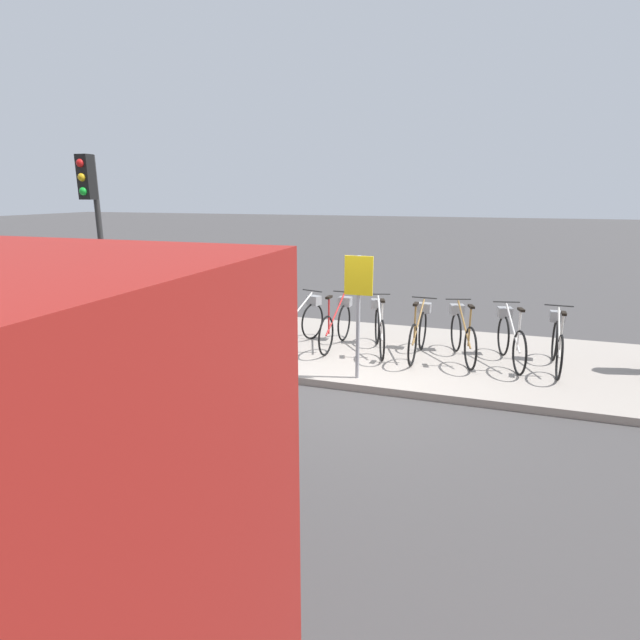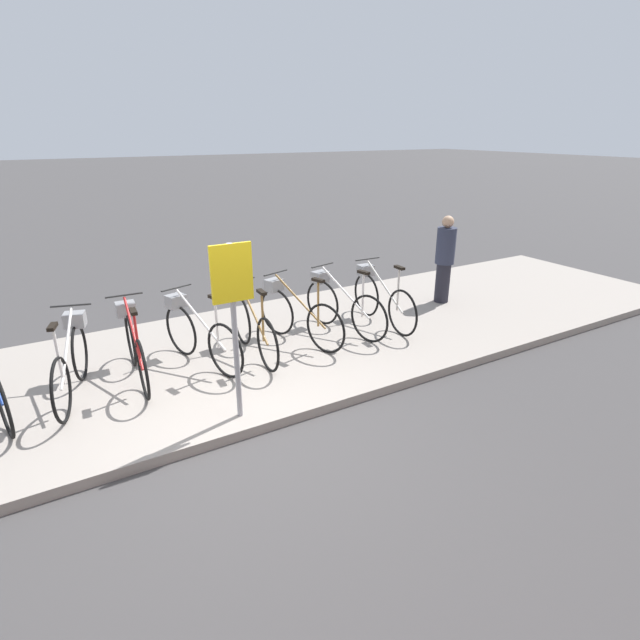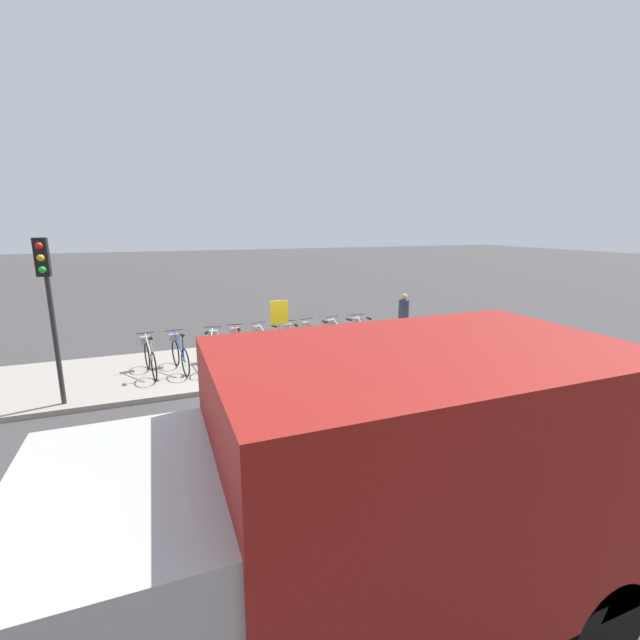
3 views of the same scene
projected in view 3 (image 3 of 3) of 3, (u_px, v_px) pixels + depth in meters
name	position (u px, v px, depth m)	size (l,w,h in m)	color
ground_plane	(285.00, 384.00, 10.60)	(120.00, 120.00, 0.00)	#423F3F
sidewalk	(266.00, 360.00, 12.30)	(17.96, 3.76, 0.12)	#9E9389
parked_bicycle_0	(149.00, 356.00, 10.92)	(0.46, 1.73, 1.07)	black
parked_bicycle_1	(179.00, 353.00, 11.21)	(0.50, 1.72, 1.07)	black
parked_bicycle_2	(211.00, 350.00, 11.52)	(0.63, 1.68, 1.07)	black
parked_bicycle_3	(238.00, 346.00, 11.85)	(0.46, 1.74, 1.07)	black
parked_bicycle_4	(266.00, 343.00, 12.14)	(0.64, 1.68, 1.07)	black
parked_bicycle_5	(292.00, 341.00, 12.32)	(0.46, 1.74, 1.07)	black
parked_bicycle_6	(315.00, 338.00, 12.66)	(0.63, 1.68, 1.07)	black
parked_bicycle_7	(340.00, 336.00, 12.95)	(0.55, 1.71, 1.07)	black
parked_bicycle_8	(362.00, 334.00, 13.17)	(0.46, 1.74, 1.07)	black
truck	(370.00, 486.00, 3.79)	(5.11, 2.21, 2.83)	black
pedestrian	(403.00, 316.00, 13.95)	(0.34, 0.34, 1.58)	#23232D
traffic_light	(47.00, 288.00, 8.53)	(0.24, 0.40, 3.51)	#2D2D2D
sign_post	(279.00, 325.00, 10.53)	(0.44, 0.07, 1.95)	#99999E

